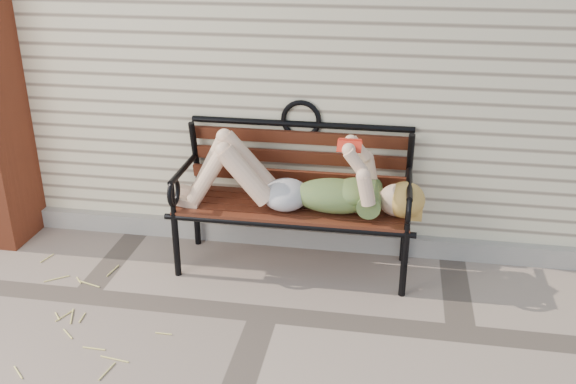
# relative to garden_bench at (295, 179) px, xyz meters

# --- Properties ---
(ground) EXTENTS (80.00, 80.00, 0.00)m
(ground) POSITION_rel_garden_bench_xyz_m (-0.09, -0.73, -0.65)
(ground) COLOR gray
(ground) RESTS_ON ground
(house_wall) EXTENTS (8.00, 4.00, 3.00)m
(house_wall) POSITION_rel_garden_bench_xyz_m (-0.09, 2.27, 0.85)
(house_wall) COLOR beige
(house_wall) RESTS_ON ground
(foundation_strip) EXTENTS (8.00, 0.10, 0.15)m
(foundation_strip) POSITION_rel_garden_bench_xyz_m (-0.09, 0.24, -0.58)
(foundation_strip) COLOR #A6A196
(foundation_strip) RESTS_ON ground
(garden_bench) EXTENTS (1.80, 0.72, 1.17)m
(garden_bench) POSITION_rel_garden_bench_xyz_m (0.00, 0.00, 0.00)
(garden_bench) COLOR black
(garden_bench) RESTS_ON ground
(reading_woman) EXTENTS (1.70, 0.39, 0.53)m
(reading_woman) POSITION_rel_garden_bench_xyz_m (0.01, -0.14, 0.04)
(reading_woman) COLOR #09363F
(reading_woman) RESTS_ON ground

